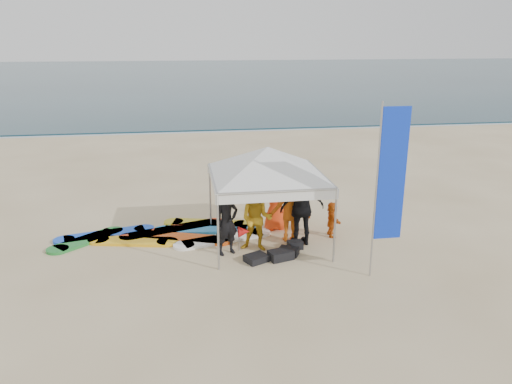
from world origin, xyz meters
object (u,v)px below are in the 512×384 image
object	(u,v)px
person_yellow	(256,219)
surfboard_spread	(169,234)
person_orange_b	(275,200)
marker_pennant	(244,232)
person_black_a	(227,222)
person_black_b	(302,208)
person_orange_a	(290,208)
feather_flag	(390,177)
person_seated	(332,219)
canopy_tent	(268,147)

from	to	relation	value
person_yellow	surfboard_spread	size ratio (longest dim) A/B	0.30
person_orange_b	marker_pennant	xyz separation A→B (m)	(-1.02, -1.29, -0.36)
person_yellow	person_orange_b	distance (m)	1.47
person_black_a	person_black_b	bearing A→B (deg)	-15.81
person_orange_a	person_black_b	size ratio (longest dim) A/B	0.90
person_black_a	feather_flag	xyz separation A→B (m)	(3.28, -1.65, 1.43)
person_seated	feather_flag	distance (m)	2.97
person_black_a	surfboard_spread	xyz separation A→B (m)	(-1.42, 1.40, -0.78)
canopy_tent	surfboard_spread	bearing A→B (deg)	160.09
feather_flag	person_black_b	bearing A→B (deg)	125.39
feather_flag	person_black_a	bearing A→B (deg)	153.25
person_black_b	feather_flag	size ratio (longest dim) A/B	0.51
person_black_a	canopy_tent	world-z (taller)	canopy_tent
canopy_tent	marker_pennant	xyz separation A→B (m)	(-0.64, -0.39, -1.99)
person_yellow	person_black_b	distance (m)	1.20
person_orange_a	surfboard_spread	size ratio (longest dim) A/B	0.33
person_black_a	surfboard_spread	bearing A→B (deg)	111.58
canopy_tent	person_orange_a	bearing A→B (deg)	10.64
person_yellow	person_black_b	world-z (taller)	person_black_b
feather_flag	person_seated	bearing A→B (deg)	100.92
feather_flag	marker_pennant	size ratio (longest dim) A/B	5.98
person_black_b	feather_flag	world-z (taller)	feather_flag
person_orange_a	person_orange_b	bearing A→B (deg)	-73.58
person_orange_a	feather_flag	distance (m)	3.10
person_black_a	person_orange_b	world-z (taller)	person_orange_b
person_yellow	feather_flag	bearing A→B (deg)	-17.36
person_seated	person_yellow	bearing A→B (deg)	108.75
person_seated	canopy_tent	bearing A→B (deg)	99.54
surfboard_spread	person_orange_a	bearing A→B (deg)	-14.36
person_black_a	marker_pennant	size ratio (longest dim) A/B	2.55
person_orange_a	feather_flag	world-z (taller)	feather_flag
surfboard_spread	feather_flag	bearing A→B (deg)	-32.96
person_seated	person_orange_a	bearing A→B (deg)	97.29
person_black_b	canopy_tent	world-z (taller)	canopy_tent
person_black_b	person_yellow	bearing A→B (deg)	3.22
canopy_tent	marker_pennant	world-z (taller)	canopy_tent
person_yellow	marker_pennant	bearing A→B (deg)	-161.25
canopy_tent	person_yellow	bearing A→B (deg)	-130.77
marker_pennant	person_yellow	bearing A→B (deg)	1.43
person_yellow	person_black_b	bearing A→B (deg)	25.39
feather_flag	marker_pennant	world-z (taller)	feather_flag
person_seated	feather_flag	xyz separation A→B (m)	(0.45, -2.34, 1.78)
person_black_a	person_yellow	bearing A→B (deg)	-15.66
person_yellow	canopy_tent	distance (m)	1.76
feather_flag	canopy_tent	bearing A→B (deg)	135.85
marker_pennant	surfboard_spread	world-z (taller)	marker_pennant
person_yellow	canopy_tent	world-z (taller)	canopy_tent
person_black_a	canopy_tent	bearing A→B (deg)	0.83
person_orange_b	canopy_tent	world-z (taller)	canopy_tent
person_orange_a	person_seated	size ratio (longest dim) A/B	1.85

